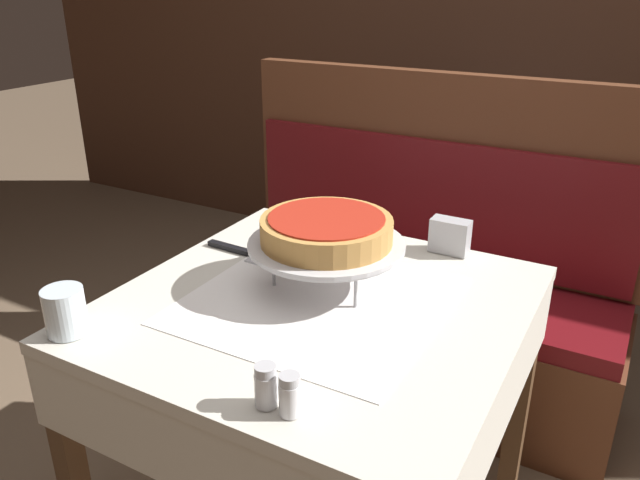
{
  "coord_description": "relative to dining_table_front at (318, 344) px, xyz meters",
  "views": [
    {
      "loc": [
        0.6,
        -1.07,
        1.41
      ],
      "look_at": [
        -0.02,
        0.04,
        0.87
      ],
      "focal_mm": 35.0,
      "sensor_mm": 36.0,
      "label": 1
    }
  ],
  "objects": [
    {
      "name": "dining_table_rear",
      "position": [
        -0.01,
        1.53,
        -0.01
      ],
      "size": [
        0.66,
        0.66,
        0.74
      ],
      "color": "#194799",
      "rests_on": "ground_plane"
    },
    {
      "name": "booth_bench",
      "position": [
        -0.06,
        0.81,
        -0.29
      ],
      "size": [
        1.41,
        0.44,
        1.11
      ],
      "color": "brown",
      "rests_on": "ground_plane"
    },
    {
      "name": "napkin_holder",
      "position": [
        0.17,
        0.39,
        0.16
      ],
      "size": [
        0.1,
        0.05,
        0.09
      ],
      "color": "#B2B2B7",
      "rests_on": "dining_table_front"
    },
    {
      "name": "condiment_caddy",
      "position": [
        -0.06,
        1.6,
        0.15
      ],
      "size": [
        0.13,
        0.13,
        0.16
      ],
      "color": "black",
      "rests_on": "dining_table_rear"
    },
    {
      "name": "pizza_server",
      "position": [
        -0.28,
        0.12,
        0.12
      ],
      "size": [
        0.24,
        0.08,
        0.01
      ],
      "color": "#BCBCC1",
      "rests_on": "dining_table_front"
    },
    {
      "name": "pizza_pan_stand",
      "position": [
        -0.02,
        0.07,
        0.22
      ],
      "size": [
        0.36,
        0.36,
        0.11
      ],
      "color": "#ADADB2",
      "rests_on": "dining_table_front"
    },
    {
      "name": "pepper_shaker",
      "position": [
        0.15,
        -0.36,
        0.15
      ],
      "size": [
        0.04,
        0.04,
        0.08
      ],
      "color": "silver",
      "rests_on": "dining_table_front"
    },
    {
      "name": "dining_table_front",
      "position": [
        0.0,
        0.0,
        0.0
      ],
      "size": [
        0.88,
        0.88,
        0.74
      ],
      "color": "beige",
      "rests_on": "ground_plane"
    },
    {
      "name": "deep_dish_pizza",
      "position": [
        -0.02,
        0.07,
        0.26
      ],
      "size": [
        0.3,
        0.3,
        0.06
      ],
      "color": "#C68E47",
      "rests_on": "pizza_pan_stand"
    },
    {
      "name": "back_wall_panel",
      "position": [
        0.0,
        1.94,
        0.58
      ],
      "size": [
        6.0,
        0.04,
        2.4
      ],
      "primitive_type": "cube",
      "color": "#4C2D1E",
      "rests_on": "ground_plane"
    },
    {
      "name": "salt_shaker",
      "position": [
        0.1,
        -0.36,
        0.15
      ],
      "size": [
        0.04,
        0.04,
        0.08
      ],
      "color": "silver",
      "rests_on": "dining_table_front"
    },
    {
      "name": "water_glass_near",
      "position": [
        -0.38,
        -0.37,
        0.16
      ],
      "size": [
        0.08,
        0.08,
        0.1
      ],
      "color": "silver",
      "rests_on": "dining_table_front"
    }
  ]
}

